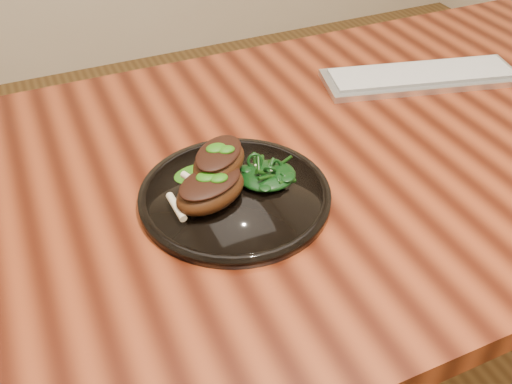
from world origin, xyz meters
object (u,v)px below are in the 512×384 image
(plate, at_px, (235,195))
(greens_heap, at_px, (268,172))
(lamb_chop_front, at_px, (210,189))
(keyboard, at_px, (421,76))
(desk, at_px, (316,192))

(plate, distance_m, greens_heap, 0.06)
(greens_heap, bearing_deg, lamb_chop_front, -171.07)
(plate, relative_size, greens_heap, 3.26)
(lamb_chop_front, bearing_deg, plate, 13.84)
(plate, bearing_deg, keyboard, 21.96)
(greens_heap, relative_size, keyboard, 0.21)
(plate, xyz_separation_m, lamb_chop_front, (-0.04, -0.01, 0.03))
(lamb_chop_front, bearing_deg, desk, 17.46)
(desk, distance_m, lamb_chop_front, 0.25)
(plate, relative_size, keyboard, 0.70)
(greens_heap, distance_m, keyboard, 0.45)
(plate, height_order, lamb_chop_front, lamb_chop_front)
(plate, distance_m, keyboard, 0.50)
(plate, distance_m, lamb_chop_front, 0.05)
(lamb_chop_front, height_order, keyboard, lamb_chop_front)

